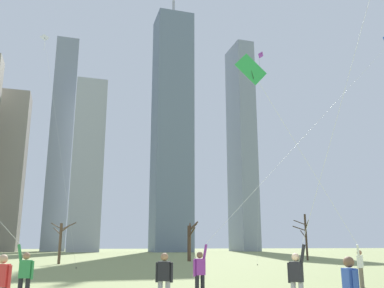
# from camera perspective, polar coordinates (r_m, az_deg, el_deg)

# --- Properties ---
(kite_flyer_midfield_left_green) EXTENTS (7.03, 2.58, 9.42)m
(kite_flyer_midfield_left_green) POSITION_cam_1_polar(r_m,az_deg,el_deg) (19.50, 19.33, -10.36)
(kite_flyer_midfield_left_green) COLOR #726656
(kite_flyer_midfield_left_green) RESTS_ON ground
(kite_flyer_midfield_right_red) EXTENTS (3.68, 2.59, 12.53)m
(kite_flyer_midfield_right_red) POSITION_cam_1_polar(r_m,az_deg,el_deg) (12.50, 16.97, -6.99)
(kite_flyer_midfield_right_red) COLOR gray
(kite_flyer_midfield_right_red) RESTS_ON ground
(kite_flyer_far_back_blue) EXTENTS (16.71, 6.74, 15.93)m
(kite_flyer_far_back_blue) POSITION_cam_1_polar(r_m,az_deg,el_deg) (18.20, 12.16, -4.08)
(kite_flyer_far_back_blue) COLOR black
(kite_flyer_far_back_blue) RESTS_ON ground
(bystander_watching_nearby) EXTENTS (0.47, 0.33, 1.62)m
(bystander_watching_nearby) POSITION_cam_1_polar(r_m,az_deg,el_deg) (11.63, -24.80, -17.14)
(bystander_watching_nearby) COLOR #33384C
(bystander_watching_nearby) RESTS_ON ground
(bystander_strolling_midfield) EXTENTS (0.47, 0.33, 1.62)m
(bystander_strolling_midfield) POSITION_cam_1_polar(r_m,az_deg,el_deg) (12.41, -3.84, -18.02)
(bystander_strolling_midfield) COLOR gray
(bystander_strolling_midfield) RESTS_ON ground
(distant_kite_drifting_left_white) EXTENTS (4.30, 1.66, 19.48)m
(distant_kite_drifting_left_white) POSITION_cam_1_polar(r_m,az_deg,el_deg) (37.70, -19.04, 9.54)
(distant_kite_drifting_left_white) COLOR white
(distant_kite_drifting_left_white) RESTS_ON ground
(distant_kite_drifting_right_purple) EXTENTS (3.56, 3.87, 23.88)m
(distant_kite_drifting_right_purple) POSITION_cam_1_polar(r_m,az_deg,el_deg) (48.52, 9.37, 9.00)
(distant_kite_drifting_right_purple) COLOR purple
(distant_kite_drifting_right_purple) RESTS_ON ground
(bare_tree_leftmost) EXTENTS (1.43, 3.05, 4.59)m
(bare_tree_leftmost) POSITION_cam_1_polar(r_m,az_deg,el_deg) (49.81, -0.29, -12.98)
(bare_tree_leftmost) COLOR #4C3828
(bare_tree_leftmost) RESTS_ON ground
(bare_tree_center) EXTENTS (1.70, 3.11, 5.59)m
(bare_tree_center) POSITION_cam_1_polar(r_m,az_deg,el_deg) (54.24, 15.31, -11.97)
(bare_tree_center) COLOR #423326
(bare_tree_center) RESTS_ON ground
(bare_tree_right_of_center) EXTENTS (2.49, 1.80, 4.14)m
(bare_tree_right_of_center) POSITION_cam_1_polar(r_m,az_deg,el_deg) (44.62, -17.58, -12.56)
(bare_tree_right_of_center) COLOR brown
(bare_tree_right_of_center) RESTS_ON ground
(skyline_mid_tower_left) EXTENTS (10.43, 9.71, 75.04)m
(skyline_mid_tower_left) POSITION_cam_1_polar(r_m,az_deg,el_deg) (118.57, -2.75, 2.30)
(skyline_mid_tower_left) COLOR slate
(skyline_mid_tower_left) RESTS_ON ground
(skyline_tall_tower) EXTENTS (5.63, 11.75, 66.36)m
(skyline_tall_tower) POSITION_cam_1_polar(r_m,az_deg,el_deg) (133.08, 6.83, 0.03)
(skyline_tall_tower) COLOR gray
(skyline_tall_tower) RESTS_ON ground
(skyline_mid_tower_right) EXTENTS (8.34, 6.57, 47.21)m
(skyline_mid_tower_right) POSITION_cam_1_polar(r_m,az_deg,el_deg) (117.16, -14.18, -2.56)
(skyline_mid_tower_right) COLOR #9EA3AD
(skyline_mid_tower_right) RESTS_ON ground
(skyline_squat_block) EXTENTS (9.38, 9.26, 45.74)m
(skyline_squat_block) POSITION_cam_1_polar(r_m,az_deg,el_deg) (130.52, -24.08, -3.22)
(skyline_squat_block) COLOR gray
(skyline_squat_block) RESTS_ON ground
(skyline_slender_spire) EXTENTS (6.74, 10.81, 65.48)m
(skyline_slender_spire) POSITION_cam_1_polar(r_m,az_deg,el_deg) (134.24, -17.56, 0.27)
(skyline_slender_spire) COLOR gray
(skyline_slender_spire) RESTS_ON ground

